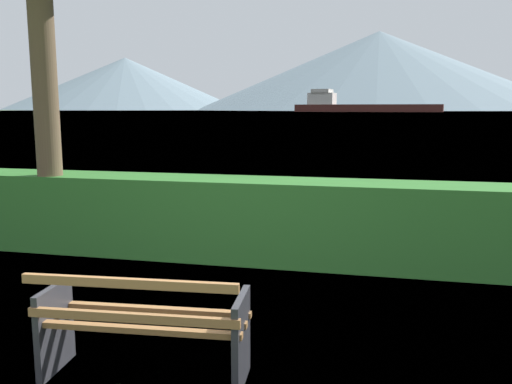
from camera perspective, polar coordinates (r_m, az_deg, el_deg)
name	(u,v)px	position (r m, az deg, el deg)	size (l,w,h in m)	color
ground_plane	(148,375)	(4.37, -11.52, -18.66)	(1400.00, 1400.00, 0.00)	#4C6B33
water_surface	(375,112)	(311.86, 12.67, 8.39)	(620.00, 620.00, 0.00)	slate
park_bench	(143,326)	(4.14, -11.98, -13.85)	(1.58, 0.68, 0.87)	olive
hedge_row	(248,219)	(7.12, -0.82, -2.95)	(11.60, 0.82, 1.08)	#2D6B28
cargo_ship_large	(356,105)	(299.47, 10.65, 9.10)	(79.44, 23.30, 12.40)	#471E19
distant_hills	(390,78)	(575.99, 14.16, 11.72)	(827.15, 392.66, 79.61)	slate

